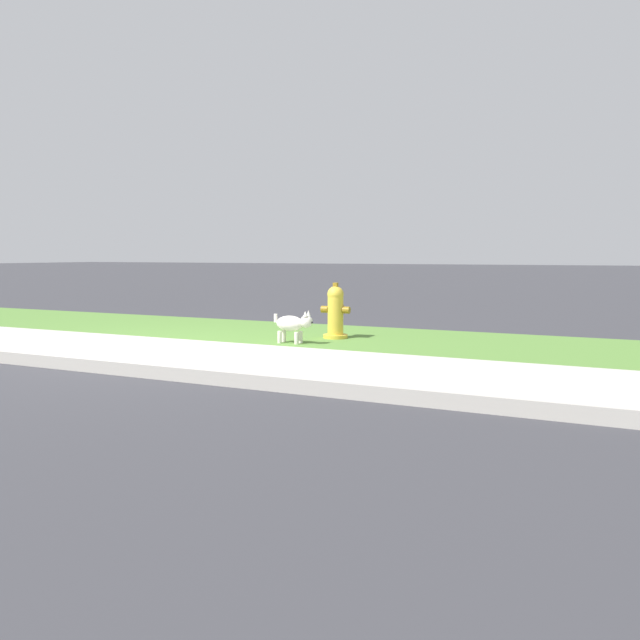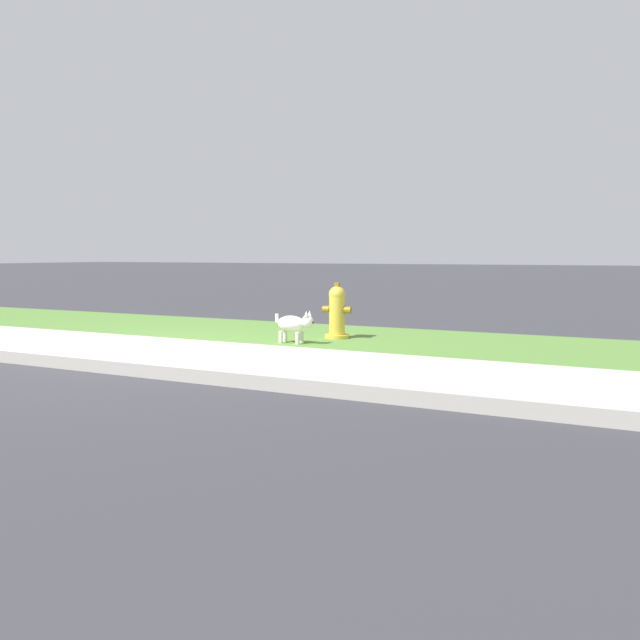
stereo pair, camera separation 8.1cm
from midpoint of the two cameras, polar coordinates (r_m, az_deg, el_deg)
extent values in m
plane|color=#38383D|center=(7.15, -15.45, -2.83)|extent=(120.00, 120.00, 0.00)
cube|color=#BCB7AD|center=(7.15, -15.45, -2.79)|extent=(18.00, 1.97, 0.01)
cube|color=#568438|center=(8.87, -6.36, -0.93)|extent=(18.00, 2.33, 0.01)
cube|color=#BCB7AD|center=(6.38, -21.73, -3.54)|extent=(18.00, 0.16, 0.12)
cylinder|color=gold|center=(7.99, 1.85, -1.51)|extent=(0.31, 0.31, 0.05)
cylinder|color=gold|center=(7.96, 1.86, 0.50)|extent=(0.20, 0.20, 0.51)
sphere|color=gold|center=(7.94, 1.86, 2.35)|extent=(0.21, 0.21, 0.21)
cube|color=olive|center=(7.93, 1.87, 3.24)|extent=(0.06, 0.06, 0.06)
cylinder|color=olive|center=(8.00, 0.88, 0.98)|extent=(0.09, 0.09, 0.09)
cylinder|color=olive|center=(7.90, 2.84, 0.91)|extent=(0.09, 0.09, 0.09)
cylinder|color=olive|center=(8.09, 2.24, 1.03)|extent=(0.12, 0.11, 0.12)
ellipsoid|color=silver|center=(7.52, -2.35, -0.31)|extent=(0.36, 0.20, 0.19)
sphere|color=silver|center=(7.41, -0.85, -0.14)|extent=(0.15, 0.15, 0.15)
sphere|color=black|center=(7.38, -0.35, -0.23)|extent=(0.03, 0.03, 0.03)
cone|color=silver|center=(7.43, -0.65, 0.63)|extent=(0.05, 0.05, 0.07)
cone|color=silver|center=(7.36, -0.94, 0.58)|extent=(0.05, 0.05, 0.07)
cylinder|color=silver|center=(7.53, -1.38, -1.59)|extent=(0.05, 0.05, 0.15)
cylinder|color=silver|center=(7.44, -1.75, -1.69)|extent=(0.05, 0.05, 0.15)
cylinder|color=silver|center=(7.64, -2.91, -1.49)|extent=(0.05, 0.05, 0.15)
cylinder|color=silver|center=(7.55, -3.30, -1.58)|extent=(0.05, 0.05, 0.15)
cylinder|color=silver|center=(7.61, -3.66, 0.18)|extent=(0.04, 0.04, 0.10)
camera|label=1|loc=(0.04, -89.64, 0.04)|focal=35.00mm
camera|label=2|loc=(0.04, 90.36, -0.04)|focal=35.00mm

